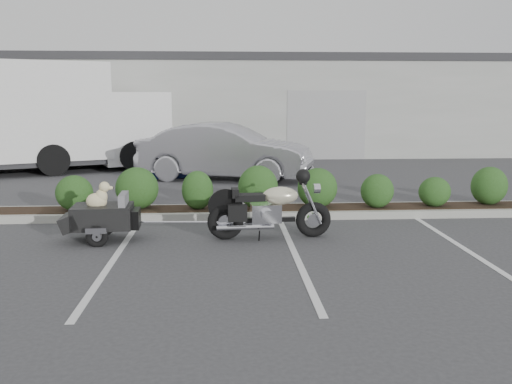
{
  "coord_description": "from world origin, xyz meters",
  "views": [
    {
      "loc": [
        0.15,
        -8.46,
        2.36
      ],
      "look_at": [
        0.68,
        0.66,
        0.75
      ],
      "focal_mm": 38.0,
      "sensor_mm": 36.0,
      "label": 1
    }
  ],
  "objects": [
    {
      "name": "building",
      "position": [
        0.0,
        17.0,
        2.0
      ],
      "size": [
        26.0,
        10.0,
        4.0
      ],
      "primitive_type": "cube",
      "color": "#9EA099",
      "rests_on": "ground"
    },
    {
      "name": "planter_kerb",
      "position": [
        1.0,
        2.2,
        0.07
      ],
      "size": [
        12.0,
        1.0,
        0.15
      ],
      "primitive_type": "cube",
      "color": "#9E9E93",
      "rests_on": "ground"
    },
    {
      "name": "dumpster",
      "position": [
        -1.44,
        7.85,
        0.56
      ],
      "size": [
        1.96,
        1.62,
        1.11
      ],
      "rotation": [
        0.0,
        0.0,
        0.32
      ],
      "color": "navy",
      "rests_on": "ground"
    },
    {
      "name": "sedan",
      "position": [
        0.16,
        7.03,
        0.81
      ],
      "size": [
        5.21,
        3.02,
        1.62
      ],
      "primitive_type": "imported",
      "rotation": [
        0.0,
        0.0,
        1.29
      ],
      "color": "#B1B0B7",
      "rests_on": "ground"
    },
    {
      "name": "motorcycle",
      "position": [
        0.89,
        0.4,
        0.48
      ],
      "size": [
        2.11,
        0.72,
        1.21
      ],
      "rotation": [
        0.0,
        0.0,
        0.06
      ],
      "color": "black",
      "rests_on": "ground"
    },
    {
      "name": "ground",
      "position": [
        0.0,
        0.0,
        0.0
      ],
      "size": [
        90.0,
        90.0,
        0.0
      ],
      "primitive_type": "plane",
      "color": "#38383A",
      "rests_on": "ground"
    },
    {
      "name": "delivery_truck",
      "position": [
        -5.33,
        9.27,
        1.64
      ],
      "size": [
        7.8,
        5.09,
        3.42
      ],
      "rotation": [
        0.0,
        0.0,
        0.4
      ],
      "color": "silver",
      "rests_on": "ground"
    },
    {
      "name": "pet_trailer",
      "position": [
        -1.89,
        0.42,
        0.42
      ],
      "size": [
        1.69,
        0.94,
        1.0
      ],
      "rotation": [
        0.0,
        0.0,
        0.06
      ],
      "color": "black",
      "rests_on": "ground"
    }
  ]
}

